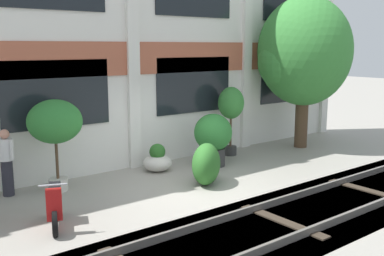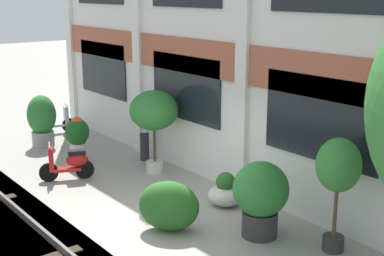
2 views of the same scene
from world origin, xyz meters
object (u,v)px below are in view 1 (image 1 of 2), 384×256
object	(u,v)px
potted_plant_wide_bowl	(158,160)
potted_plant_terracotta_small	(55,124)
resident_by_doorway	(6,161)
topiary_hedge	(206,164)
broadleaf_tree	(304,54)
scooter_near_curb	(55,204)
potted_plant_low_pan	(231,106)
potted_plant_fluted_column	(213,137)

from	to	relation	value
potted_plant_wide_bowl	potted_plant_terracotta_small	distance (m)	3.15
resident_by_doorway	topiary_hedge	bearing A→B (deg)	130.59
resident_by_doorway	topiary_hedge	xyz separation A→B (m)	(4.20, -2.15, -0.32)
broadleaf_tree	topiary_hedge	distance (m)	6.06
scooter_near_curb	topiary_hedge	distance (m)	4.01
potted_plant_wide_bowl	scooter_near_curb	world-z (taller)	scooter_near_curb
potted_plant_wide_bowl	scooter_near_curb	xyz separation A→B (m)	(-3.71, -2.04, 0.13)
potted_plant_low_pan	scooter_near_curb	size ratio (longest dim) A/B	1.66
topiary_hedge	potted_plant_fluted_column	bearing A→B (deg)	44.12
potted_plant_low_pan	potted_plant_wide_bowl	bearing A→B (deg)	-177.35
potted_plant_low_pan	scooter_near_curb	distance (m)	7.03
potted_plant_fluted_column	potted_plant_wide_bowl	size ratio (longest dim) A/B	1.89
potted_plant_fluted_column	potted_plant_low_pan	xyz separation A→B (m)	(1.28, 0.64, 0.71)
potted_plant_terracotta_small	resident_by_doorway	world-z (taller)	potted_plant_terracotta_small
potted_plant_fluted_column	scooter_near_curb	size ratio (longest dim) A/B	1.16
potted_plant_fluted_column	topiary_hedge	bearing A→B (deg)	-135.88
potted_plant_low_pan	topiary_hedge	xyz separation A→B (m)	(-2.59, -1.91, -1.05)
broadleaf_tree	potted_plant_wide_bowl	distance (m)	6.30
potted_plant_fluted_column	scooter_near_curb	world-z (taller)	potted_plant_fluted_column
potted_plant_low_pan	topiary_hedge	size ratio (longest dim) A/B	1.77
resident_by_doorway	topiary_hedge	world-z (taller)	resident_by_doorway
potted_plant_low_pan	potted_plant_terracotta_small	world-z (taller)	potted_plant_terracotta_small
broadleaf_tree	resident_by_doorway	bearing A→B (deg)	174.73
potted_plant_fluted_column	resident_by_doorway	bearing A→B (deg)	170.79
potted_plant_terracotta_small	broadleaf_tree	bearing A→B (deg)	-3.46
scooter_near_curb	resident_by_doorway	distance (m)	2.46
potted_plant_wide_bowl	scooter_near_curb	distance (m)	4.23
potted_plant_fluted_column	topiary_hedge	xyz separation A→B (m)	(-1.30, -1.26, -0.34)
potted_plant_low_pan	scooter_near_curb	xyz separation A→B (m)	(-6.59, -2.17, -1.14)
broadleaf_tree	resident_by_doorway	distance (m)	9.81
potted_plant_fluted_column	broadleaf_tree	bearing A→B (deg)	0.22
potted_plant_wide_bowl	scooter_near_curb	size ratio (longest dim) A/B	0.62
resident_by_doorway	topiary_hedge	size ratio (longest dim) A/B	1.27
broadleaf_tree	potted_plant_low_pan	size ratio (longest dim) A/B	2.33
broadleaf_tree	potted_plant_fluted_column	bearing A→B (deg)	-179.78
broadleaf_tree	potted_plant_terracotta_small	distance (m)	8.59
potted_plant_wide_bowl	potted_plant_terracotta_small	bearing A→B (deg)	179.69
potted_plant_terracotta_small	topiary_hedge	world-z (taller)	potted_plant_terracotta_small
resident_by_doorway	broadleaf_tree	bearing A→B (deg)	152.49
potted_plant_low_pan	potted_plant_terracotta_small	xyz separation A→B (m)	(-5.73, -0.12, 0.06)
scooter_near_curb	potted_plant_low_pan	bearing A→B (deg)	130.75
potted_plant_wide_bowl	broadleaf_tree	bearing A→B (deg)	-5.06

